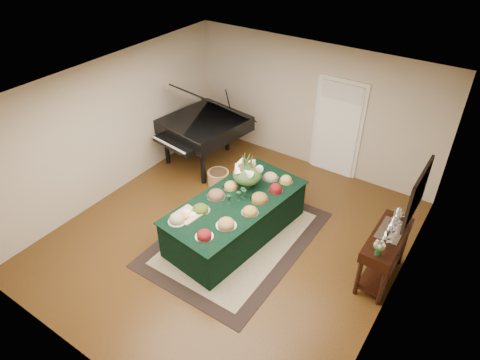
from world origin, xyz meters
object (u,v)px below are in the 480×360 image
Objects in this scene: buffet_table at (236,218)px; floral_centerpiece at (247,171)px; mahogany_sideboard at (386,245)px; grand_piano at (204,125)px.

floral_centerpiece is (-0.08, 0.46, 0.68)m from buffet_table.
floral_centerpiece is at bearing 179.08° from mahogany_sideboard.
mahogany_sideboard is (4.39, -1.21, -0.22)m from grand_piano.
buffet_table is 2.50m from mahogany_sideboard.
grand_piano is at bearing 164.63° from mahogany_sideboard.
grand_piano is (-1.87, 1.17, -0.15)m from floral_centerpiece.
floral_centerpiece is 0.44× the size of mahogany_sideboard.
grand_piano reaches higher than mahogany_sideboard.
floral_centerpiece is 2.55m from mahogany_sideboard.
mahogany_sideboard is at bearing -0.92° from floral_centerpiece.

